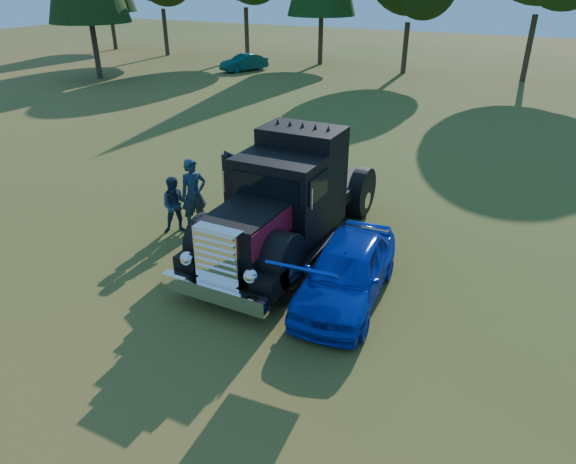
# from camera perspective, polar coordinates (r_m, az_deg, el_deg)

# --- Properties ---
(ground) EXTENTS (120.00, 120.00, 0.00)m
(ground) POSITION_cam_1_polar(r_m,az_deg,el_deg) (12.19, -6.90, -5.30)
(ground) COLOR #294E16
(ground) RESTS_ON ground
(diamond_t_truck) EXTENTS (3.28, 7.16, 3.00)m
(diamond_t_truck) POSITION_cam_1_polar(r_m,az_deg,el_deg) (12.91, -0.18, 3.25)
(diamond_t_truck) COLOR black
(diamond_t_truck) RESTS_ON ground
(hotrod_coupe) EXTENTS (1.98, 4.28, 1.89)m
(hotrod_coupe) POSITION_cam_1_polar(r_m,az_deg,el_deg) (11.19, 6.51, -4.33)
(hotrod_coupe) COLOR #061892
(hotrod_coupe) RESTS_ON ground
(spectator_near) EXTENTS (0.81, 0.88, 2.01)m
(spectator_near) POSITION_cam_1_polar(r_m,az_deg,el_deg) (14.38, -10.42, 4.14)
(spectator_near) COLOR #1E2346
(spectator_near) RESTS_ON ground
(spectator_far) EXTENTS (0.99, 0.96, 1.61)m
(spectator_far) POSITION_cam_1_polar(r_m,az_deg,el_deg) (14.30, -12.36, 2.92)
(spectator_far) COLOR #1C2E42
(spectator_far) RESTS_ON ground
(distant_teal_car) EXTENTS (2.66, 3.76, 1.18)m
(distant_teal_car) POSITION_cam_1_polar(r_m,az_deg,el_deg) (39.84, -4.90, 18.24)
(distant_teal_car) COLOR #0B4541
(distant_teal_car) RESTS_ON ground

